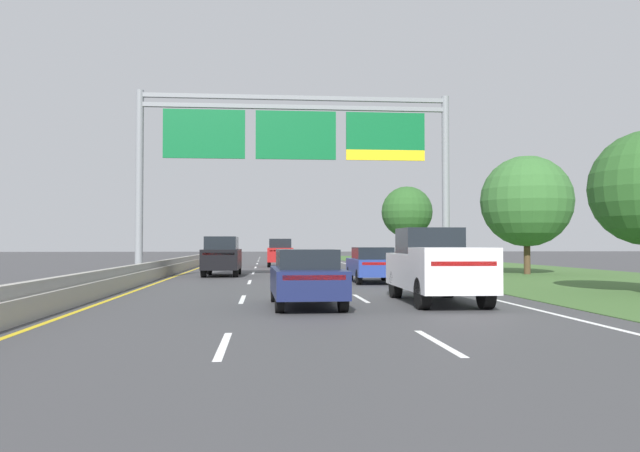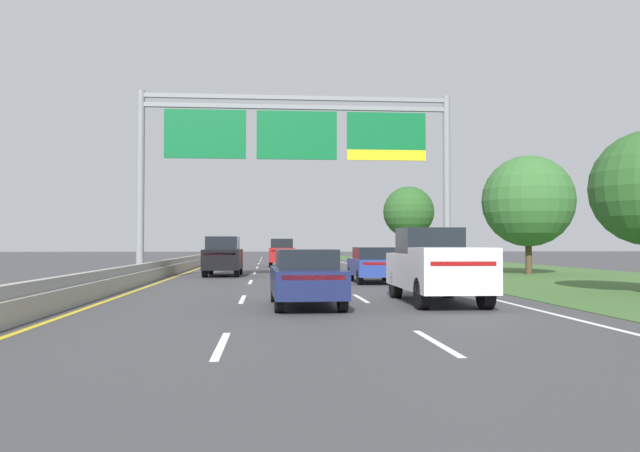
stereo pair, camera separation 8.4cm
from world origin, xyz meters
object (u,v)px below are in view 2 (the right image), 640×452
roadside_tree_mid (528,201)px  pickup_truck_white (436,266)px  car_red_centre_lane_suv (282,252)px  overhead_sign_gantry (297,146)px  car_navy_centre_lane_sedan (306,277)px  car_blue_right_lane_sedan (373,264)px  car_black_left_lane_suv (223,255)px  roadside_tree_far (409,212)px

roadside_tree_mid → pickup_truck_white: bearing=-120.6°
car_red_centre_lane_suv → roadside_tree_mid: 19.65m
overhead_sign_gantry → car_navy_centre_lane_sedan: bearing=-91.5°
overhead_sign_gantry → roadside_tree_mid: size_ratio=2.24×
pickup_truck_white → car_navy_centre_lane_sedan: size_ratio=1.22×
pickup_truck_white → car_blue_right_lane_sedan: bearing=1.9°
overhead_sign_gantry → car_black_left_lane_suv: overhead_sign_gantry is taller
roadside_tree_far → overhead_sign_gantry: bearing=-117.7°
roadside_tree_mid → car_navy_centre_lane_sedan: bearing=-128.0°
car_navy_centre_lane_sedan → roadside_tree_mid: roadside_tree_mid is taller
pickup_truck_white → car_black_left_lane_suv: 17.92m
overhead_sign_gantry → pickup_truck_white: bearing=-73.7°
overhead_sign_gantry → roadside_tree_far: size_ratio=2.44×
car_blue_right_lane_sedan → roadside_tree_far: size_ratio=0.71×
car_black_left_lane_suv → car_blue_right_lane_sedan: car_black_left_lane_suv is taller
overhead_sign_gantry → roadside_tree_mid: overhead_sign_gantry is taller
roadside_tree_mid → roadside_tree_far: (-3.84, 13.52, 0.05)m
car_navy_centre_lane_sedan → car_blue_right_lane_sedan: same height
overhead_sign_gantry → car_blue_right_lane_sedan: bearing=-34.0°
overhead_sign_gantry → roadside_tree_mid: 14.24m
car_black_left_lane_suv → car_red_centre_lane_suv: 14.44m
overhead_sign_gantry → car_navy_centre_lane_sedan: (-0.33, -12.92, -5.61)m
car_blue_right_lane_sedan → roadside_tree_far: 21.45m
car_blue_right_lane_sedan → roadside_tree_mid: (10.00, 6.74, 3.32)m
car_red_centre_lane_suv → overhead_sign_gantry: bearing=-178.4°
roadside_tree_mid → car_blue_right_lane_sedan: bearing=-146.0°
overhead_sign_gantry → car_black_left_lane_suv: size_ratio=3.20×
pickup_truck_white → roadside_tree_far: size_ratio=0.88×
car_red_centre_lane_suv → car_blue_right_lane_sedan: size_ratio=1.07×
roadside_tree_far → car_blue_right_lane_sedan: bearing=-106.9°
car_navy_centre_lane_sedan → car_blue_right_lane_sedan: bearing=-20.3°
car_blue_right_lane_sedan → pickup_truck_white: bearing=-178.2°
roadside_tree_far → car_black_left_lane_suv: bearing=-134.0°
overhead_sign_gantry → pickup_truck_white: (3.53, -12.06, -5.35)m
overhead_sign_gantry → roadside_tree_far: bearing=62.3°
overhead_sign_gantry → roadside_tree_far: (9.47, 18.03, -2.23)m
car_blue_right_lane_sedan → car_black_left_lane_suv: bearing=47.8°
car_red_centre_lane_suv → roadside_tree_far: size_ratio=0.76×
car_navy_centre_lane_sedan → car_red_centre_lane_suv: (0.01, 31.25, 0.28)m
car_red_centre_lane_suv → roadside_tree_mid: (13.63, -13.82, 3.04)m
overhead_sign_gantry → car_navy_centre_lane_sedan: overhead_sign_gantry is taller
roadside_tree_far → roadside_tree_mid: bearing=-74.1°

